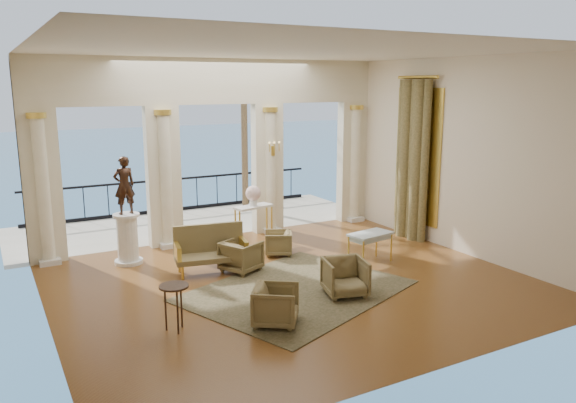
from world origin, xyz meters
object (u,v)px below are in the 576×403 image
settee (210,249)px  side_table (174,292)px  armchair_c (278,242)px  armchair_b (345,275)px  pedestal (128,240)px  game_table (370,236)px  console_table (253,212)px  armchair_a (276,303)px  armchair_d (241,255)px  statue (124,185)px

settee → side_table: size_ratio=2.05×
side_table → armchair_c: bearing=39.8°
armchair_b → pedestal: bearing=144.3°
game_table → console_table: console_table is taller
console_table → game_table: bearing=-72.3°
armchair_c → settee: size_ratio=0.39×
armchair_a → game_table: bearing=-25.2°
armchair_a → side_table: (-1.53, 0.57, 0.30)m
armchair_d → armchair_b: bearing=-178.4°
armchair_a → statue: bearing=52.5°
armchair_c → armchair_a: bearing=-0.8°
armchair_b → pedestal: size_ratio=0.69×
armchair_d → console_table: console_table is taller
armchair_c → settee: bearing=-52.4°
armchair_a → armchair_b: size_ratio=0.94×
armchair_a → statue: 4.83m
settee → pedestal: size_ratio=1.40×
settee → pedestal: (-1.40, 1.36, 0.05)m
armchair_b → settee: (-1.71, 2.52, 0.10)m
statue → armchair_d: bearing=133.0°
armchair_d → settee: (-0.56, 0.33, 0.12)m
settee → console_table: size_ratio=1.52×
pedestal → console_table: size_ratio=1.08×
statue → side_table: size_ratio=1.64×
armchair_a → armchair_c: size_ratio=1.17×
armchair_b → side_table: size_ratio=1.01×
armchair_d → game_table: armchair_d is taller
game_table → statue: 5.47m
armchair_d → statue: bearing=23.3°
settee → side_table: (-1.57, -2.49, 0.17)m
side_table → armchair_a: bearing=-20.4°
armchair_c → statue: statue is taller
armchair_b → armchair_d: bearing=133.2°
game_table → console_table: 3.14m
pedestal → side_table: 3.85m
console_table → pedestal: bearing=171.6°
armchair_a → settee: settee is taller
armchair_a → armchair_d: bearing=22.9°
armchair_a → statue: size_ratio=0.58×
armchair_d → settee: size_ratio=0.47×
side_table → armchair_d: bearing=45.3°
armchair_c → statue: (-3.19, 1.05, 1.45)m
game_table → statue: (-4.72, 2.52, 1.15)m
settee → pedestal: bearing=146.4°
settee → armchair_a: bearing=-80.1°
armchair_c → console_table: 1.33m
armchair_b → settee: bearing=139.7°
side_table → pedestal: bearing=87.6°
console_table → side_table: console_table is taller
armchair_a → armchair_c: bearing=6.9°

